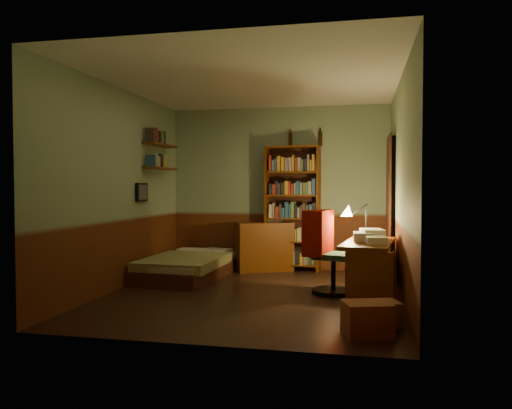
% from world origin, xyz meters
% --- Properties ---
extents(floor, '(3.50, 4.00, 0.02)m').
position_xyz_m(floor, '(0.00, 0.00, -0.01)').
color(floor, black).
rests_on(floor, ground).
extents(ceiling, '(3.50, 4.00, 0.02)m').
position_xyz_m(ceiling, '(0.00, 0.00, 2.61)').
color(ceiling, silver).
rests_on(ceiling, wall_back).
extents(wall_back, '(3.50, 0.02, 2.60)m').
position_xyz_m(wall_back, '(0.00, 2.01, 1.30)').
color(wall_back, gray).
rests_on(wall_back, ground).
extents(wall_left, '(0.02, 4.00, 2.60)m').
position_xyz_m(wall_left, '(-1.76, 0.00, 1.30)').
color(wall_left, gray).
rests_on(wall_left, ground).
extents(wall_right, '(0.02, 4.00, 2.60)m').
position_xyz_m(wall_right, '(1.76, 0.00, 1.30)').
color(wall_right, gray).
rests_on(wall_right, ground).
extents(wall_front, '(3.50, 0.02, 2.60)m').
position_xyz_m(wall_front, '(0.00, -2.01, 1.30)').
color(wall_front, gray).
rests_on(wall_front, ground).
extents(doorway, '(0.06, 0.90, 2.00)m').
position_xyz_m(doorway, '(1.72, 1.30, 1.00)').
color(doorway, black).
rests_on(doorway, ground).
extents(door_trim, '(0.02, 0.98, 2.08)m').
position_xyz_m(door_trim, '(1.69, 1.30, 1.00)').
color(door_trim, '#3A1B11').
rests_on(door_trim, ground).
extents(bed, '(1.14, 1.91, 0.54)m').
position_xyz_m(bed, '(-1.17, 0.97, 0.27)').
color(bed, olive).
rests_on(bed, ground).
extents(dresser, '(0.96, 0.75, 0.77)m').
position_xyz_m(dresser, '(-0.19, 1.77, 0.38)').
color(dresser, '#5C2A0B').
rests_on(dresser, ground).
extents(mini_stereo, '(0.27, 0.23, 0.13)m').
position_xyz_m(mini_stereo, '(-0.06, 1.89, 0.83)').
color(mini_stereo, '#B2B2B7').
rests_on(mini_stereo, dresser).
extents(bookshelf, '(0.86, 0.34, 1.97)m').
position_xyz_m(bookshelf, '(0.25, 1.85, 0.98)').
color(bookshelf, '#5C2A0B').
rests_on(bookshelf, ground).
extents(bottle_left, '(0.06, 0.06, 0.22)m').
position_xyz_m(bottle_left, '(0.20, 1.96, 2.08)').
color(bottle_left, black).
rests_on(bottle_left, bookshelf).
extents(bottle_right, '(0.08, 0.08, 0.23)m').
position_xyz_m(bottle_right, '(0.67, 1.96, 2.08)').
color(bottle_right, black).
rests_on(bottle_right, bookshelf).
extents(desk, '(0.69, 1.34, 0.69)m').
position_xyz_m(desk, '(1.40, 0.03, 0.34)').
color(desk, '#5C2A0B').
rests_on(desk, ground).
extents(paper_stack, '(0.31, 0.37, 0.13)m').
position_xyz_m(paper_stack, '(1.44, 0.17, 0.75)').
color(paper_stack, silver).
rests_on(paper_stack, desk).
extents(desk_lamp, '(0.18, 0.18, 0.53)m').
position_xyz_m(desk_lamp, '(1.37, 0.58, 0.95)').
color(desk_lamp, black).
rests_on(desk_lamp, desk).
extents(office_chair, '(0.63, 0.58, 1.06)m').
position_xyz_m(office_chair, '(0.98, 0.27, 0.53)').
color(office_chair, '#2A5034').
rests_on(office_chair, ground).
extents(red_jacket, '(0.36, 0.52, 0.56)m').
position_xyz_m(red_jacket, '(0.73, 0.26, 1.34)').
color(red_jacket, '#9A1101').
rests_on(red_jacket, office_chair).
extents(wall_shelf_lower, '(0.20, 0.90, 0.03)m').
position_xyz_m(wall_shelf_lower, '(-1.64, 1.10, 1.60)').
color(wall_shelf_lower, '#5C2A0B').
rests_on(wall_shelf_lower, wall_left).
extents(wall_shelf_upper, '(0.20, 0.90, 0.03)m').
position_xyz_m(wall_shelf_upper, '(-1.64, 1.10, 1.95)').
color(wall_shelf_upper, '#5C2A0B').
rests_on(wall_shelf_upper, wall_left).
extents(framed_picture, '(0.04, 0.32, 0.26)m').
position_xyz_m(framed_picture, '(-1.72, 0.60, 1.25)').
color(framed_picture, black).
rests_on(framed_picture, wall_left).
extents(cardboard_box_a, '(0.48, 0.43, 0.30)m').
position_xyz_m(cardboard_box_a, '(1.36, -1.45, 0.15)').
color(cardboard_box_a, brown).
rests_on(cardboard_box_a, ground).
extents(cardboard_box_b, '(0.41, 0.37, 0.24)m').
position_xyz_m(cardboard_box_b, '(1.49, -1.10, 0.12)').
color(cardboard_box_b, brown).
rests_on(cardboard_box_b, ground).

